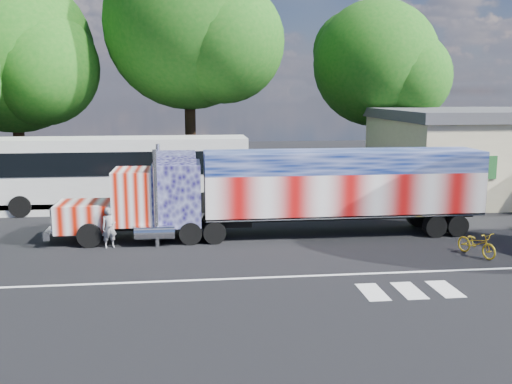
{
  "coord_description": "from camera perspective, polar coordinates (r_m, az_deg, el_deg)",
  "views": [
    {
      "loc": [
        -2.86,
        -21.42,
        6.26
      ],
      "look_at": [
        0.0,
        3.0,
        1.9
      ],
      "focal_mm": 40.0,
      "sensor_mm": 36.0,
      "label": 1
    }
  ],
  "objects": [
    {
      "name": "bicycle",
      "position": [
        23.58,
        21.2,
        -4.82
      ],
      "size": [
        1.23,
        1.95,
        0.97
      ],
      "primitive_type": "imported",
      "rotation": [
        0.0,
        0.0,
        0.35
      ],
      "color": "gold",
      "rests_on": "ground"
    },
    {
      "name": "coach_bus",
      "position": [
        31.12,
        -13.19,
        1.91
      ],
      "size": [
        13.21,
        3.07,
        3.84
      ],
      "color": "silver",
      "rests_on": "ground"
    },
    {
      "name": "ground",
      "position": [
        22.5,
        0.89,
        -6.1
      ],
      "size": [
        100.0,
        100.0,
        0.0
      ],
      "primitive_type": "plane",
      "color": "black"
    },
    {
      "name": "tree_nw_a",
      "position": [
        39.57,
        -22.93,
        12.66
      ],
      "size": [
        10.53,
        10.03,
        13.66
      ],
      "color": "black",
      "rests_on": "ground"
    },
    {
      "name": "woman",
      "position": [
        23.78,
        -14.47,
        -3.47
      ],
      "size": [
        0.7,
        0.57,
        1.65
      ],
      "primitive_type": "imported",
      "rotation": [
        0.0,
        0.0,
        0.33
      ],
      "color": "slate",
      "rests_on": "ground"
    },
    {
      "name": "semi_truck",
      "position": [
        24.82,
        3.52,
        0.26
      ],
      "size": [
        18.67,
        2.95,
        3.98
      ],
      "color": "black",
      "rests_on": "ground"
    },
    {
      "name": "tree_n_mid",
      "position": [
        37.51,
        -6.5,
        16.22
      ],
      "size": [
        11.15,
        10.62,
        15.7
      ],
      "color": "black",
      "rests_on": "ground"
    },
    {
      "name": "lane_markings",
      "position": [
        19.28,
        7.5,
        -8.97
      ],
      "size": [
        30.0,
        2.67,
        0.01
      ],
      "color": "silver",
      "rests_on": "ground"
    },
    {
      "name": "tree_ne_a",
      "position": [
        41.83,
        12.13,
        12.39
      ],
      "size": [
        9.22,
        8.78,
        12.57
      ],
      "color": "black",
      "rests_on": "ground"
    }
  ]
}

